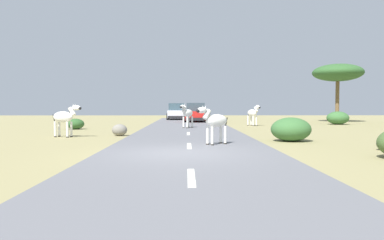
% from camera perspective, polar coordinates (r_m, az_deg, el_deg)
% --- Properties ---
extents(ground_plane, '(90.00, 90.00, 0.00)m').
position_cam_1_polar(ground_plane, '(11.89, -2.19, -5.35)').
color(ground_plane, '#8E8456').
extents(road, '(6.00, 64.00, 0.05)m').
position_cam_1_polar(road, '(11.88, -0.36, -5.23)').
color(road, slate).
rests_on(road, ground_plane).
extents(lane_markings, '(0.16, 56.00, 0.01)m').
position_cam_1_polar(lane_markings, '(10.89, -0.31, -5.78)').
color(lane_markings, silver).
rests_on(lane_markings, road).
extents(zebra_0, '(1.03, 1.59, 1.62)m').
position_cam_1_polar(zebra_0, '(24.81, -0.74, 1.00)').
color(zebra_0, silver).
rests_on(zebra_0, road).
extents(zebra_1, '(1.39, 1.17, 1.53)m').
position_cam_1_polar(zebra_1, '(14.33, 3.55, -0.19)').
color(zebra_1, silver).
rests_on(zebra_1, road).
extents(zebra_2, '(1.66, 0.92, 1.65)m').
position_cam_1_polar(zebra_2, '(19.21, -19.13, 0.40)').
color(zebra_2, silver).
rests_on(zebra_2, ground_plane).
extents(zebra_3, '(0.91, 1.64, 1.63)m').
position_cam_1_polar(zebra_3, '(28.50, 9.41, 1.05)').
color(zebra_3, silver).
rests_on(zebra_3, ground_plane).
extents(car_0, '(2.05, 4.35, 1.74)m').
position_cam_1_polar(car_0, '(39.79, -2.42, 1.26)').
color(car_0, silver).
rests_on(car_0, road).
extents(car_1, '(2.24, 4.45, 1.74)m').
position_cam_1_polar(car_1, '(34.41, 0.62, 1.10)').
color(car_1, red).
rests_on(car_1, road).
extents(tree_2, '(4.57, 4.57, 5.39)m').
position_cam_1_polar(tree_2, '(36.85, 21.65, 6.78)').
color(tree_2, brown).
rests_on(tree_2, ground_plane).
extents(bush_0, '(1.17, 1.06, 0.70)m').
position_cam_1_polar(bush_0, '(25.29, -17.65, -0.59)').
color(bush_0, '#2D5628').
rests_on(bush_0, ground_plane).
extents(bush_1, '(1.75, 1.57, 1.05)m').
position_cam_1_polar(bush_1, '(16.67, 15.08, -1.41)').
color(bush_1, '#386633').
rests_on(bush_1, ground_plane).
extents(bush_2, '(1.79, 1.61, 1.07)m').
position_cam_1_polar(bush_2, '(32.33, 21.66, 0.30)').
color(bush_2, '#386633').
rests_on(bush_2, ground_plane).
extents(rock_2, '(0.78, 0.64, 0.61)m').
position_cam_1_polar(rock_2, '(19.33, -11.16, -1.52)').
color(rock_2, gray).
rests_on(rock_2, ground_plane).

